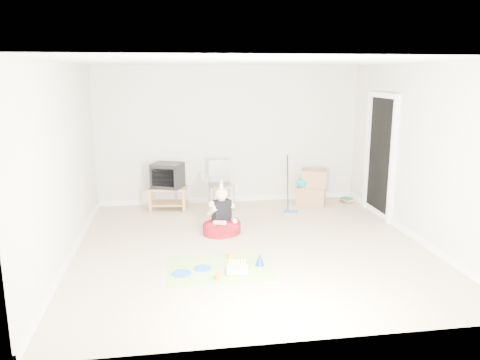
{
  "coord_description": "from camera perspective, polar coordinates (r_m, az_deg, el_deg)",
  "views": [
    {
      "loc": [
        -1.11,
        -6.3,
        2.45
      ],
      "look_at": [
        -0.1,
        0.4,
        0.9
      ],
      "focal_mm": 35.0,
      "sensor_mm": 36.0,
      "label": 1
    }
  ],
  "objects": [
    {
      "name": "crt_tv",
      "position": [
        8.58,
        -8.81,
        0.56
      ],
      "size": [
        0.65,
        0.6,
        0.45
      ],
      "primitive_type": "cube",
      "rotation": [
        0.0,
        0.0,
        -0.41
      ],
      "color": "black",
      "rests_on": "tv_stand"
    },
    {
      "name": "orange_cup_far",
      "position": [
        5.78,
        -2.67,
        -11.65
      ],
      "size": [
        0.09,
        0.09,
        0.09
      ],
      "primitive_type": "cylinder",
      "rotation": [
        0.0,
        0.0,
        0.16
      ],
      "color": "orange",
      "rests_on": "party_mat"
    },
    {
      "name": "blue_party_hat",
      "position": [
        6.16,
        2.43,
        -9.61
      ],
      "size": [
        0.14,
        0.14,
        0.17
      ],
      "primitive_type": "cone",
      "rotation": [
        0.0,
        0.0,
        0.24
      ],
      "color": "blue",
      "rests_on": "party_mat"
    },
    {
      "name": "doorway_recess",
      "position": [
        8.43,
        16.78,
        2.6
      ],
      "size": [
        0.02,
        0.9,
        2.05
      ],
      "primitive_type": "cube",
      "color": "black",
      "rests_on": "ground"
    },
    {
      "name": "book_pile",
      "position": [
        9.31,
        12.87,
        -2.41
      ],
      "size": [
        0.22,
        0.25,
        0.1
      ],
      "color": "#236941",
      "rests_on": "ground"
    },
    {
      "name": "seated_woman",
      "position": [
        7.32,
        -2.24,
        -5.08
      ],
      "size": [
        0.8,
        0.8,
        0.88
      ],
      "color": "maroon",
      "rests_on": "ground"
    },
    {
      "name": "blue_plate_near",
      "position": [
        6.11,
        -4.59,
        -10.68
      ],
      "size": [
        0.29,
        0.29,
        0.01
      ],
      "primitive_type": "cylinder",
      "rotation": [
        0.0,
        0.0,
        -0.42
      ],
      "color": "blue",
      "rests_on": "party_mat"
    },
    {
      "name": "tv_stand",
      "position": [
        8.67,
        -8.72,
        -1.96
      ],
      "size": [
        0.72,
        0.51,
        0.42
      ],
      "color": "#A17849",
      "rests_on": "ground"
    },
    {
      "name": "floor_mop",
      "position": [
        8.44,
        6.21,
        -2.22
      ],
      "size": [
        0.26,
        0.34,
        1.0
      ],
      "color": "blue",
      "rests_on": "ground"
    },
    {
      "name": "birthday_cake",
      "position": [
        5.96,
        -0.32,
        -10.98
      ],
      "size": [
        0.3,
        0.25,
        0.13
      ],
      "color": "silver",
      "rests_on": "party_mat"
    },
    {
      "name": "ground",
      "position": [
        6.85,
        1.34,
        -8.08
      ],
      "size": [
        5.0,
        5.0,
        0.0
      ],
      "primitive_type": "plane",
      "color": "#C8B290",
      "rests_on": "ground"
    },
    {
      "name": "cardboard_boxes",
      "position": [
        8.99,
        8.69,
        -0.96
      ],
      "size": [
        0.65,
        0.56,
        0.67
      ],
      "color": "#AC7A53",
      "rests_on": "ground"
    },
    {
      "name": "party_mat",
      "position": [
        6.11,
        -2.44,
        -10.73
      ],
      "size": [
        1.35,
        0.98,
        0.01
      ],
      "primitive_type": "cube",
      "rotation": [
        0.0,
        0.0,
        -0.0
      ],
      "color": "#FA3494",
      "rests_on": "ground"
    },
    {
      "name": "folding_chair",
      "position": [
        8.54,
        -2.29,
        -0.65
      ],
      "size": [
        0.47,
        0.45,
        0.93
      ],
      "color": "gray",
      "rests_on": "ground"
    },
    {
      "name": "blue_plate_far",
      "position": [
        5.98,
        -7.14,
        -11.25
      ],
      "size": [
        0.29,
        0.29,
        0.01
      ],
      "primitive_type": "cylinder",
      "rotation": [
        0.0,
        0.0,
        0.18
      ],
      "color": "blue",
      "rests_on": "party_mat"
    },
    {
      "name": "orange_cup_near",
      "position": [
        6.38,
        -1.19,
        -9.22
      ],
      "size": [
        0.09,
        0.09,
        0.08
      ],
      "primitive_type": "cylinder",
      "rotation": [
        0.0,
        0.0,
        0.22
      ],
      "color": "orange",
      "rests_on": "party_mat"
    }
  ]
}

